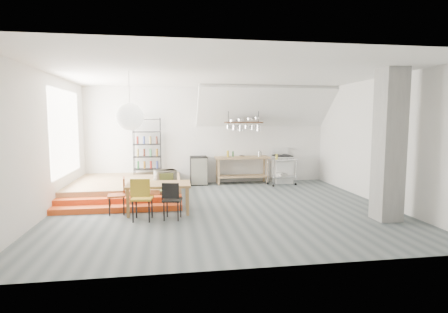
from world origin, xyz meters
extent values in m
plane|color=#4E585A|center=(0.00, 0.00, 0.00)|extent=(8.00, 8.00, 0.00)
cube|color=silver|center=(0.00, 3.50, 1.60)|extent=(8.00, 0.04, 3.20)
cube|color=silver|center=(-4.00, 0.00, 1.60)|extent=(0.04, 7.00, 3.20)
cube|color=silver|center=(4.00, 0.00, 1.60)|extent=(0.04, 7.00, 3.20)
cube|color=white|center=(0.00, 0.00, 3.20)|extent=(8.00, 7.00, 0.02)
cube|color=white|center=(1.80, 2.90, 2.55)|extent=(4.40, 1.44, 1.32)
cube|color=white|center=(-3.98, 1.50, 1.80)|extent=(0.02, 2.50, 2.20)
cube|color=#906C48|center=(-2.50, 2.00, 0.20)|extent=(3.00, 3.00, 0.40)
cube|color=#DA4C19|center=(-2.50, 0.05, 0.07)|extent=(3.00, 0.35, 0.13)
cube|color=#DA4C19|center=(-2.50, 0.40, 0.13)|extent=(3.00, 0.35, 0.27)
cube|color=gray|center=(3.30, -1.50, 1.60)|extent=(0.50, 0.50, 3.20)
cube|color=#906C48|center=(1.10, 3.15, 0.88)|extent=(1.80, 0.60, 0.06)
cube|color=#906C48|center=(1.10, 3.15, 0.25)|extent=(1.70, 0.55, 0.04)
cube|color=#906C48|center=(1.92, 3.37, 0.43)|extent=(0.06, 0.06, 0.86)
cube|color=#906C48|center=(0.28, 3.37, 0.43)|extent=(0.06, 0.06, 0.86)
cube|color=#906C48|center=(1.92, 2.93, 0.43)|extent=(0.06, 0.06, 0.86)
cube|color=#906C48|center=(0.28, 2.93, 0.43)|extent=(0.06, 0.06, 0.86)
cube|color=white|center=(2.50, 3.15, 0.45)|extent=(0.60, 0.60, 0.90)
cube|color=black|center=(2.50, 3.15, 0.92)|extent=(0.58, 0.58, 0.03)
cube|color=white|center=(2.50, 3.43, 1.05)|extent=(0.60, 0.05, 0.25)
cylinder|color=black|center=(2.64, 3.29, 0.94)|extent=(0.18, 0.18, 0.02)
cylinder|color=black|center=(2.36, 3.29, 0.94)|extent=(0.18, 0.18, 0.02)
cylinder|color=black|center=(2.64, 3.01, 0.94)|extent=(0.18, 0.18, 0.02)
cylinder|color=black|center=(2.36, 3.01, 0.94)|extent=(0.18, 0.18, 0.02)
cube|color=#3B2417|center=(1.10, 2.95, 2.05)|extent=(1.20, 0.50, 0.05)
cylinder|color=black|center=(0.60, 2.95, 2.62)|extent=(0.02, 0.02, 1.15)
cylinder|color=black|center=(1.60, 2.95, 2.62)|extent=(0.02, 0.02, 1.15)
cylinder|color=silver|center=(0.60, 2.90, 1.91)|extent=(0.16, 0.16, 0.12)
cylinder|color=silver|center=(0.80, 2.90, 1.89)|extent=(0.20, 0.20, 0.16)
cylinder|color=silver|center=(1.00, 2.90, 1.87)|extent=(0.16, 0.16, 0.20)
cylinder|color=silver|center=(1.20, 2.90, 1.91)|extent=(0.20, 0.20, 0.12)
cylinder|color=silver|center=(1.40, 2.90, 1.89)|extent=(0.16, 0.16, 0.16)
cylinder|color=silver|center=(1.60, 2.90, 1.87)|extent=(0.20, 0.20, 0.20)
cylinder|color=black|center=(-1.58, 3.38, 1.30)|extent=(0.02, 0.02, 1.80)
cylinder|color=black|center=(-2.42, 3.38, 1.30)|extent=(0.02, 0.02, 1.80)
cylinder|color=black|center=(-1.58, 3.02, 1.30)|extent=(0.02, 0.02, 1.80)
cylinder|color=black|center=(-2.42, 3.02, 1.30)|extent=(0.02, 0.02, 1.80)
cube|color=black|center=(-2.00, 3.20, 0.55)|extent=(0.88, 0.38, 0.02)
cube|color=black|center=(-2.00, 3.20, 0.95)|extent=(0.88, 0.38, 0.02)
cube|color=black|center=(-2.00, 3.20, 1.35)|extent=(0.88, 0.38, 0.02)
cube|color=black|center=(-2.00, 3.20, 1.75)|extent=(0.88, 0.38, 0.02)
cube|color=black|center=(-2.00, 3.20, 2.15)|extent=(0.88, 0.38, 0.03)
cylinder|color=#30793E|center=(-2.00, 3.20, 0.69)|extent=(0.07, 0.07, 0.24)
cylinder|color=brown|center=(-2.00, 3.20, 1.09)|extent=(0.07, 0.07, 0.24)
cylinder|color=maroon|center=(-2.00, 3.20, 1.49)|extent=(0.07, 0.07, 0.24)
cube|color=#906C48|center=(-1.40, 0.75, 0.55)|extent=(0.60, 0.40, 0.03)
cylinder|color=black|center=(-1.13, 0.92, 0.47)|extent=(0.02, 0.02, 0.13)
cylinder|color=black|center=(-1.67, 0.92, 0.47)|extent=(0.02, 0.02, 0.13)
cylinder|color=black|center=(-1.13, 0.58, 0.47)|extent=(0.02, 0.02, 0.13)
cylinder|color=black|center=(-1.67, 0.58, 0.47)|extent=(0.02, 0.02, 0.13)
sphere|color=white|center=(-2.14, -0.19, 2.20)|extent=(0.60, 0.60, 0.60)
cube|color=brown|center=(-1.54, -0.20, 0.66)|extent=(1.45, 0.83, 0.05)
cube|color=brown|center=(-0.88, 0.13, 0.31)|extent=(0.06, 0.06, 0.63)
cube|color=brown|center=(-2.18, 0.15, 0.31)|extent=(0.06, 0.06, 0.63)
cube|color=brown|center=(-0.90, -0.55, 0.31)|extent=(0.06, 0.06, 0.63)
cube|color=brown|center=(-2.19, -0.53, 0.31)|extent=(0.06, 0.06, 0.63)
cube|color=gold|center=(-1.86, -0.78, 0.48)|extent=(0.47, 0.47, 0.04)
cube|color=gold|center=(-1.88, -0.97, 0.74)|extent=(0.40, 0.09, 0.37)
cylinder|color=black|center=(-2.05, -0.93, 0.23)|extent=(0.03, 0.03, 0.47)
cylinder|color=black|center=(-1.71, -0.97, 0.23)|extent=(0.03, 0.03, 0.47)
cylinder|color=black|center=(-2.01, -0.59, 0.23)|extent=(0.03, 0.03, 0.47)
cylinder|color=black|center=(-1.68, -0.63, 0.23)|extent=(0.03, 0.03, 0.47)
cube|color=black|center=(-1.23, -0.79, 0.42)|extent=(0.45, 0.45, 0.04)
cube|color=black|center=(-1.27, -0.96, 0.66)|extent=(0.36, 0.11, 0.33)
cylinder|color=black|center=(-1.41, -0.91, 0.21)|extent=(0.03, 0.03, 0.41)
cylinder|color=black|center=(-1.12, -0.97, 0.21)|extent=(0.03, 0.03, 0.41)
cylinder|color=black|center=(-1.35, -0.61, 0.21)|extent=(0.03, 0.03, 0.41)
cylinder|color=black|center=(-1.05, -0.68, 0.21)|extent=(0.03, 0.03, 0.41)
cube|color=#616B32|center=(-1.35, 0.38, 0.41)|extent=(0.41, 0.41, 0.04)
cube|color=#616B32|center=(-1.37, 0.55, 0.64)|extent=(0.35, 0.08, 0.32)
cylinder|color=black|center=(-1.22, 0.55, 0.20)|extent=(0.03, 0.03, 0.40)
cylinder|color=black|center=(-1.51, 0.51, 0.20)|extent=(0.03, 0.03, 0.40)
cylinder|color=black|center=(-1.18, 0.26, 0.20)|extent=(0.03, 0.03, 0.40)
cylinder|color=black|center=(-1.47, 0.22, 0.20)|extent=(0.03, 0.03, 0.40)
cube|color=#A13D17|center=(-2.48, -0.18, 0.43)|extent=(0.42, 0.42, 0.04)
cube|color=#A13D17|center=(-2.31, -0.16, 0.67)|extent=(0.08, 0.36, 0.33)
cylinder|color=black|center=(-2.31, -0.32, 0.21)|extent=(0.03, 0.03, 0.42)
cylinder|color=black|center=(-2.35, -0.01, 0.21)|extent=(0.03, 0.03, 0.42)
cylinder|color=black|center=(-2.61, -0.35, 0.21)|extent=(0.03, 0.03, 0.42)
cylinder|color=black|center=(-2.65, -0.05, 0.21)|extent=(0.03, 0.03, 0.42)
cube|color=silver|center=(2.34, 2.70, 0.85)|extent=(0.94, 0.63, 0.04)
cube|color=silver|center=(2.34, 2.70, 0.29)|extent=(0.94, 0.63, 0.03)
cylinder|color=silver|center=(2.70, 2.98, 0.44)|extent=(0.03, 0.03, 0.83)
sphere|color=black|center=(2.70, 2.98, 0.04)|extent=(0.08, 0.08, 0.08)
cylinder|color=silver|center=(1.90, 2.84, 0.44)|extent=(0.03, 0.03, 0.83)
sphere|color=black|center=(1.90, 2.84, 0.04)|extent=(0.08, 0.08, 0.08)
cylinder|color=silver|center=(2.78, 2.56, 0.44)|extent=(0.03, 0.03, 0.83)
sphere|color=black|center=(2.78, 2.56, 0.04)|extent=(0.08, 0.08, 0.08)
cylinder|color=silver|center=(1.98, 2.42, 0.44)|extent=(0.03, 0.03, 0.83)
sphere|color=black|center=(1.98, 2.42, 0.04)|extent=(0.08, 0.08, 0.08)
cube|color=black|center=(-0.35, 3.20, 0.47)|extent=(0.55, 0.55, 0.93)
imported|color=beige|center=(-1.40, 0.75, 0.71)|extent=(0.61, 0.50, 0.29)
imported|color=silver|center=(1.09, 3.10, 0.94)|extent=(0.27, 0.27, 0.05)
camera|label=1|loc=(-1.24, -8.22, 2.13)|focal=28.00mm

